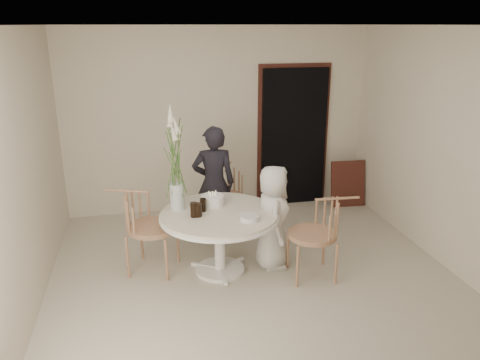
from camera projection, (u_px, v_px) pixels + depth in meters
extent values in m
plane|color=beige|center=(255.00, 278.00, 5.24)|extent=(4.50, 4.50, 0.00)
plane|color=silver|center=(258.00, 25.00, 4.39)|extent=(4.50, 4.50, 0.00)
plane|color=beige|center=(219.00, 121.00, 6.90)|extent=(4.50, 0.00, 4.50)
plane|color=beige|center=(350.00, 269.00, 2.73)|extent=(4.50, 0.00, 4.50)
plane|color=beige|center=(22.00, 177.00, 4.36)|extent=(0.00, 4.50, 4.50)
plane|color=beige|center=(449.00, 151.00, 5.27)|extent=(0.00, 4.50, 4.50)
cube|color=black|center=(294.00, 138.00, 7.17)|extent=(1.00, 0.10, 2.10)
cube|color=#52271C|center=(293.00, 133.00, 7.19)|extent=(1.12, 0.03, 2.22)
cylinder|color=white|center=(220.00, 269.00, 5.40)|extent=(0.56, 0.56, 0.04)
cylinder|color=white|center=(220.00, 244.00, 5.29)|extent=(0.12, 0.12, 0.65)
cylinder|color=white|center=(219.00, 216.00, 5.19)|extent=(1.33, 1.33, 0.03)
cylinder|color=silver|center=(219.00, 214.00, 5.18)|extent=(1.30, 1.30, 0.04)
cube|color=#52271C|center=(348.00, 184.00, 7.25)|extent=(0.54, 0.19, 0.71)
cylinder|color=tan|center=(209.00, 218.00, 6.29)|extent=(0.03, 0.03, 0.44)
cylinder|color=tan|center=(238.00, 220.00, 6.24)|extent=(0.03, 0.03, 0.44)
cylinder|color=tan|center=(214.00, 208.00, 6.66)|extent=(0.03, 0.03, 0.44)
cylinder|color=tan|center=(242.00, 209.00, 6.61)|extent=(0.03, 0.03, 0.44)
cylinder|color=tan|center=(225.00, 197.00, 6.38)|extent=(0.49, 0.49, 0.05)
cylinder|color=tan|center=(288.00, 249.00, 5.40)|extent=(0.03, 0.03, 0.49)
cylinder|color=tan|center=(298.00, 267.00, 5.00)|extent=(0.03, 0.03, 0.49)
cylinder|color=tan|center=(324.00, 246.00, 5.46)|extent=(0.03, 0.03, 0.49)
cylinder|color=tan|center=(336.00, 264.00, 5.06)|extent=(0.03, 0.03, 0.49)
cylinder|color=tan|center=(312.00, 234.00, 5.15)|extent=(0.54, 0.54, 0.05)
cylinder|color=tan|center=(166.00, 260.00, 5.12)|extent=(0.03, 0.03, 0.50)
cylinder|color=tan|center=(178.00, 242.00, 5.54)|extent=(0.03, 0.03, 0.50)
cylinder|color=tan|center=(127.00, 257.00, 5.18)|extent=(0.03, 0.03, 0.50)
cylinder|color=tan|center=(142.00, 240.00, 5.60)|extent=(0.03, 0.03, 0.50)
cylinder|color=tan|center=(152.00, 228.00, 5.27)|extent=(0.56, 0.56, 0.06)
imported|color=black|center=(214.00, 184.00, 6.01)|extent=(0.58, 0.40, 1.52)
imported|color=silver|center=(273.00, 217.00, 5.34)|extent=(0.49, 0.66, 1.22)
cylinder|color=white|center=(213.00, 200.00, 5.35)|extent=(0.25, 0.25, 0.12)
cylinder|color=#F9E29D|center=(213.00, 193.00, 5.33)|extent=(0.01, 0.01, 0.05)
cylinder|color=#F9E29D|center=(216.00, 192.00, 5.36)|extent=(0.01, 0.01, 0.05)
cylinder|color=#F9E29D|center=(209.00, 193.00, 5.34)|extent=(0.01, 0.01, 0.05)
cylinder|color=#F9E29D|center=(215.00, 194.00, 5.29)|extent=(0.01, 0.01, 0.05)
cylinder|color=#F9E29D|center=(210.00, 194.00, 5.29)|extent=(0.01, 0.01, 0.05)
cylinder|color=black|center=(194.00, 210.00, 5.03)|extent=(0.09, 0.09, 0.16)
cylinder|color=black|center=(199.00, 210.00, 5.05)|extent=(0.08, 0.08, 0.14)
cylinder|color=black|center=(203.00, 205.00, 5.18)|extent=(0.08, 0.08, 0.15)
cylinder|color=black|center=(198.00, 210.00, 5.03)|extent=(0.09, 0.09, 0.15)
cylinder|color=silver|center=(250.00, 218.00, 4.96)|extent=(0.25, 0.25, 0.05)
cylinder|color=silver|center=(177.00, 196.00, 5.22)|extent=(0.16, 0.16, 0.30)
cylinder|color=#3F662C|center=(179.00, 164.00, 5.11)|extent=(0.01, 0.01, 0.75)
cone|color=silver|center=(177.00, 130.00, 4.99)|extent=(0.08, 0.08, 0.19)
cylinder|color=#3F662C|center=(176.00, 161.00, 5.12)|extent=(0.01, 0.01, 0.82)
cone|color=silver|center=(175.00, 124.00, 4.99)|extent=(0.08, 0.08, 0.19)
cylinder|color=#3F662C|center=(173.00, 158.00, 5.10)|extent=(0.01, 0.01, 0.88)
cone|color=silver|center=(172.00, 118.00, 4.96)|extent=(0.08, 0.08, 0.19)
cylinder|color=#3F662C|center=(172.00, 156.00, 5.06)|extent=(0.01, 0.01, 0.95)
cone|color=silver|center=(170.00, 113.00, 4.91)|extent=(0.08, 0.08, 0.19)
cylinder|color=#3F662C|center=(175.00, 165.00, 5.07)|extent=(0.01, 0.01, 0.75)
cone|color=silver|center=(173.00, 131.00, 4.95)|extent=(0.08, 0.08, 0.19)
cylinder|color=#3F662C|center=(177.00, 162.00, 5.07)|extent=(0.01, 0.01, 0.82)
cone|color=silver|center=(176.00, 125.00, 4.94)|extent=(0.08, 0.08, 0.19)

